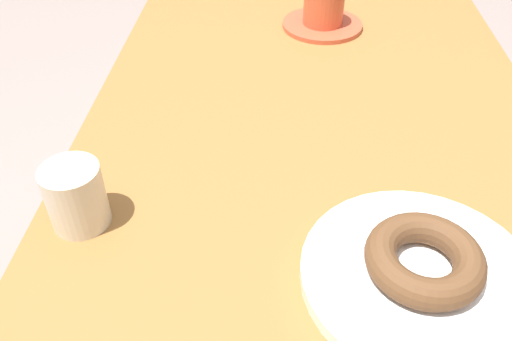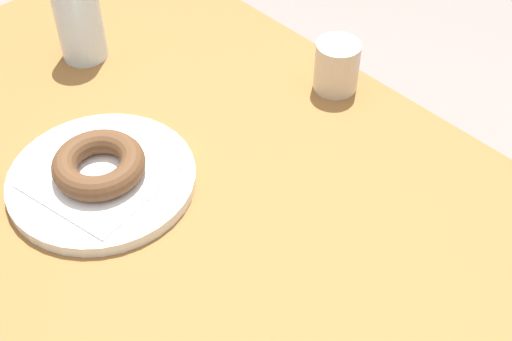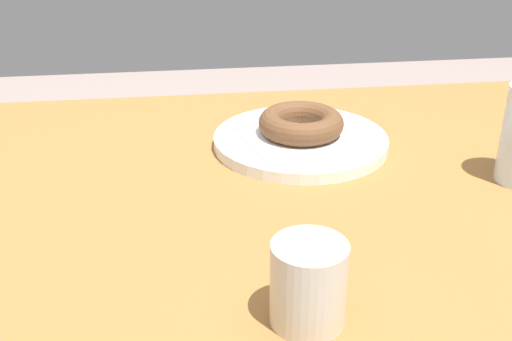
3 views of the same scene
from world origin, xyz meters
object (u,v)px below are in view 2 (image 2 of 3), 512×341
Objects in this scene: donut_chocolate_ring at (99,164)px; sugar_jar at (337,66)px; plate_chocolate_ring at (102,179)px; water_glass at (79,22)px.

donut_chocolate_ring is 0.37m from sugar_jar.
plate_chocolate_ring is at bearing 79.74° from sugar_jar.
water_glass reaches higher than plate_chocolate_ring.
sugar_jar is at bearing -100.26° from plate_chocolate_ring.
donut_chocolate_ring reaches higher than plate_chocolate_ring.
donut_chocolate_ring is at bearing 0.00° from plate_chocolate_ring.
water_glass is at bearing -28.74° from donut_chocolate_ring.
water_glass is at bearing -28.74° from plate_chocolate_ring.
plate_chocolate_ring is 2.05× the size of donut_chocolate_ring.
donut_chocolate_ring is 0.29m from water_glass.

